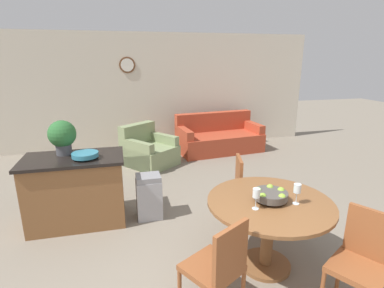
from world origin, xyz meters
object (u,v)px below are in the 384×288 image
dining_table (269,216)px  dining_chair_near_left (219,265)px  potted_plant (62,136)px  couch (219,138)px  wine_glass_left (256,194)px  dining_chair_near_right (362,258)px  fruit_bowl (271,195)px  kitchen_island (77,190)px  trash_bin (149,196)px  wine_glass_right (297,189)px  armchair (148,151)px  teal_bowl (85,155)px  dining_chair_far_side (247,187)px

dining_table → dining_chair_near_left: size_ratio=1.36×
potted_plant → couch: potted_plant is taller
wine_glass_left → dining_chair_near_right: bearing=-39.5°
fruit_bowl → wine_glass_left: (-0.21, -0.12, 0.09)m
kitchen_island → potted_plant: size_ratio=2.78×
wine_glass_left → trash_bin: size_ratio=0.34×
wine_glass_right → trash_bin: bearing=132.1°
armchair → fruit_bowl: bearing=-113.5°
wine_glass_right → wine_glass_left: bearing=-180.0°
wine_glass_left → potted_plant: 2.58m
wine_glass_right → teal_bowl: bearing=145.2°
dining_chair_near_left → wine_glass_right: bearing=-7.8°
dining_table → dining_chair_far_side: bearing=80.3°
fruit_bowl → couch: 4.16m
fruit_bowl → potted_plant: size_ratio=0.75×
wine_glass_left → potted_plant: (-1.93, 1.69, 0.25)m
fruit_bowl → couch: bearing=78.3°
wine_glass_left → wine_glass_right: (0.43, 0.00, 0.00)m
teal_bowl → potted_plant: 0.43m
dining_chair_far_side → wine_glass_right: 1.05m
teal_bowl → dining_chair_far_side: bearing=-13.4°
wine_glass_right → couch: wine_glass_right is taller
potted_plant → trash_bin: potted_plant is taller
dining_table → potted_plant: potted_plant is taller
fruit_bowl → dining_table: bearing=-113.0°
fruit_bowl → couch: fruit_bowl is taller
dining_chair_near_left → dining_chair_near_right: same height
wine_glass_right → potted_plant: (-2.35, 1.69, 0.25)m
dining_chair_far_side → trash_bin: 1.34m
teal_bowl → wine_glass_right: bearing=-34.8°
dining_table → armchair: 3.59m
dining_chair_near_right → potted_plant: 3.55m
dining_chair_far_side → wine_glass_left: 1.10m
wine_glass_left → kitchen_island: wine_glass_left is taller
potted_plant → dining_chair_far_side: bearing=-17.6°
dining_chair_far_side → kitchen_island: size_ratio=0.74×
teal_bowl → armchair: bearing=65.5°
dining_table → fruit_bowl: bearing=67.0°
wine_glass_right → armchair: wine_glass_right is taller
armchair → dining_chair_far_side: bearing=-106.4°
fruit_bowl → potted_plant: bearing=143.7°
trash_bin → wine_glass_left: bearing=-58.8°
kitchen_island → fruit_bowl: bearing=-35.1°
dining_chair_near_right → trash_bin: dining_chair_near_right is taller
fruit_bowl → couch: size_ratio=0.17×
dining_chair_far_side → couch: bearing=-177.7°
kitchen_island → couch: size_ratio=0.62×
dining_chair_near_left → couch: bearing=40.8°
dining_chair_near_right → dining_chair_far_side: same height
dining_chair_near_right → armchair: (-1.38, 4.17, -0.24)m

